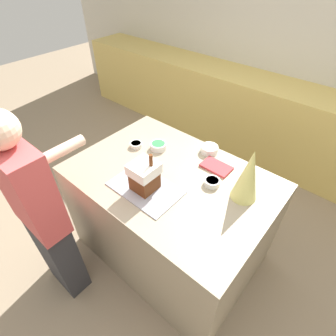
{
  "coord_description": "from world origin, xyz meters",
  "views": [
    {
      "loc": [
        0.87,
        -1.04,
        2.15
      ],
      "look_at": [
        -0.02,
        0.0,
        0.96
      ],
      "focal_mm": 28.0,
      "sensor_mm": 36.0,
      "label": 1
    }
  ],
  "objects_px": {
    "gingerbread_house": "(144,176)",
    "candy_bowl_center_rear": "(209,149)",
    "baking_tray": "(145,188)",
    "candy_bowl_far_left": "(212,182)",
    "candy_bowl_behind_tray": "(136,145)",
    "cookbook": "(216,167)",
    "decorative_tree": "(248,175)",
    "candy_bowl_front_corner": "(158,146)",
    "person": "(42,217)"
  },
  "relations": [
    {
      "from": "candy_bowl_center_rear",
      "to": "gingerbread_house",
      "type": "bearing_deg",
      "value": -98.95
    },
    {
      "from": "gingerbread_house",
      "to": "candy_bowl_front_corner",
      "type": "bearing_deg",
      "value": 121.15
    },
    {
      "from": "candy_bowl_front_corner",
      "to": "person",
      "type": "bearing_deg",
      "value": -99.36
    },
    {
      "from": "gingerbread_house",
      "to": "person",
      "type": "distance_m",
      "value": 0.71
    },
    {
      "from": "candy_bowl_far_left",
      "to": "person",
      "type": "relative_size",
      "value": 0.07
    },
    {
      "from": "cookbook",
      "to": "person",
      "type": "distance_m",
      "value": 1.23
    },
    {
      "from": "decorative_tree",
      "to": "candy_bowl_front_corner",
      "type": "bearing_deg",
      "value": 178.03
    },
    {
      "from": "gingerbread_house",
      "to": "candy_bowl_center_rear",
      "type": "height_order",
      "value": "gingerbread_house"
    },
    {
      "from": "gingerbread_house",
      "to": "decorative_tree",
      "type": "bearing_deg",
      "value": 34.28
    },
    {
      "from": "cookbook",
      "to": "decorative_tree",
      "type": "bearing_deg",
      "value": -23.88
    },
    {
      "from": "candy_bowl_far_left",
      "to": "cookbook",
      "type": "height_order",
      "value": "candy_bowl_far_left"
    },
    {
      "from": "candy_bowl_behind_tray",
      "to": "cookbook",
      "type": "height_order",
      "value": "candy_bowl_behind_tray"
    },
    {
      "from": "gingerbread_house",
      "to": "candy_bowl_behind_tray",
      "type": "xyz_separation_m",
      "value": [
        -0.39,
        0.29,
        -0.09
      ]
    },
    {
      "from": "gingerbread_house",
      "to": "candy_bowl_center_rear",
      "type": "bearing_deg",
      "value": 81.05
    },
    {
      "from": "gingerbread_house",
      "to": "person",
      "type": "xyz_separation_m",
      "value": [
        -0.39,
        -0.56,
        -0.2
      ]
    },
    {
      "from": "baking_tray",
      "to": "decorative_tree",
      "type": "relative_size",
      "value": 1.28
    },
    {
      "from": "candy_bowl_far_left",
      "to": "candy_bowl_front_corner",
      "type": "xyz_separation_m",
      "value": [
        -0.55,
        0.07,
        0.0
      ]
    },
    {
      "from": "candy_bowl_center_rear",
      "to": "cookbook",
      "type": "height_order",
      "value": "candy_bowl_center_rear"
    },
    {
      "from": "baking_tray",
      "to": "candy_bowl_front_corner",
      "type": "relative_size",
      "value": 3.67
    },
    {
      "from": "baking_tray",
      "to": "decorative_tree",
      "type": "distance_m",
      "value": 0.67
    },
    {
      "from": "decorative_tree",
      "to": "baking_tray",
      "type": "bearing_deg",
      "value": -145.72
    },
    {
      "from": "gingerbread_house",
      "to": "candy_bowl_behind_tray",
      "type": "relative_size",
      "value": 2.9
    },
    {
      "from": "candy_bowl_center_rear",
      "to": "person",
      "type": "relative_size",
      "value": 0.08
    },
    {
      "from": "person",
      "to": "candy_bowl_center_rear",
      "type": "bearing_deg",
      "value": 67.45
    },
    {
      "from": "candy_bowl_far_left",
      "to": "cookbook",
      "type": "relative_size",
      "value": 0.5
    },
    {
      "from": "baking_tray",
      "to": "person",
      "type": "xyz_separation_m",
      "value": [
        -0.39,
        -0.56,
        -0.09
      ]
    },
    {
      "from": "candy_bowl_center_rear",
      "to": "candy_bowl_behind_tray",
      "type": "height_order",
      "value": "candy_bowl_center_rear"
    },
    {
      "from": "baking_tray",
      "to": "candy_bowl_far_left",
      "type": "xyz_separation_m",
      "value": [
        0.32,
        0.32,
        0.02
      ]
    },
    {
      "from": "candy_bowl_far_left",
      "to": "cookbook",
      "type": "bearing_deg",
      "value": 113.2
    },
    {
      "from": "decorative_tree",
      "to": "cookbook",
      "type": "relative_size",
      "value": 1.72
    },
    {
      "from": "cookbook",
      "to": "candy_bowl_front_corner",
      "type": "bearing_deg",
      "value": -168.2
    },
    {
      "from": "candy_bowl_behind_tray",
      "to": "cookbook",
      "type": "xyz_separation_m",
      "value": [
        0.63,
        0.2,
        -0.01
      ]
    },
    {
      "from": "candy_bowl_front_corner",
      "to": "baking_tray",
      "type": "bearing_deg",
      "value": -58.91
    },
    {
      "from": "candy_bowl_far_left",
      "to": "candy_bowl_front_corner",
      "type": "relative_size",
      "value": 0.83
    },
    {
      "from": "decorative_tree",
      "to": "candy_bowl_behind_tray",
      "type": "distance_m",
      "value": 0.93
    },
    {
      "from": "baking_tray",
      "to": "gingerbread_house",
      "type": "xyz_separation_m",
      "value": [
        0.0,
        0.0,
        0.11
      ]
    },
    {
      "from": "decorative_tree",
      "to": "candy_bowl_far_left",
      "type": "xyz_separation_m",
      "value": [
        -0.21,
        -0.04,
        -0.16
      ]
    },
    {
      "from": "candy_bowl_behind_tray",
      "to": "person",
      "type": "distance_m",
      "value": 0.85
    },
    {
      "from": "baking_tray",
      "to": "candy_bowl_far_left",
      "type": "height_order",
      "value": "candy_bowl_far_left"
    },
    {
      "from": "gingerbread_house",
      "to": "baking_tray",
      "type": "bearing_deg",
      "value": -146.61
    },
    {
      "from": "cookbook",
      "to": "person",
      "type": "height_order",
      "value": "person"
    },
    {
      "from": "candy_bowl_center_rear",
      "to": "baking_tray",
      "type": "bearing_deg",
      "value": -98.98
    },
    {
      "from": "candy_bowl_center_rear",
      "to": "candy_bowl_front_corner",
      "type": "distance_m",
      "value": 0.4
    },
    {
      "from": "gingerbread_house",
      "to": "decorative_tree",
      "type": "height_order",
      "value": "decorative_tree"
    },
    {
      "from": "baking_tray",
      "to": "candy_bowl_center_rear",
      "type": "bearing_deg",
      "value": 81.02
    },
    {
      "from": "candy_bowl_center_rear",
      "to": "candy_bowl_front_corner",
      "type": "height_order",
      "value": "candy_bowl_center_rear"
    },
    {
      "from": "candy_bowl_center_rear",
      "to": "candy_bowl_behind_tray",
      "type": "relative_size",
      "value": 1.36
    },
    {
      "from": "candy_bowl_center_rear",
      "to": "cookbook",
      "type": "bearing_deg",
      "value": -40.87
    },
    {
      "from": "candy_bowl_far_left",
      "to": "candy_bowl_behind_tray",
      "type": "bearing_deg",
      "value": -177.4
    },
    {
      "from": "decorative_tree",
      "to": "candy_bowl_center_rear",
      "type": "bearing_deg",
      "value": 149.59
    }
  ]
}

